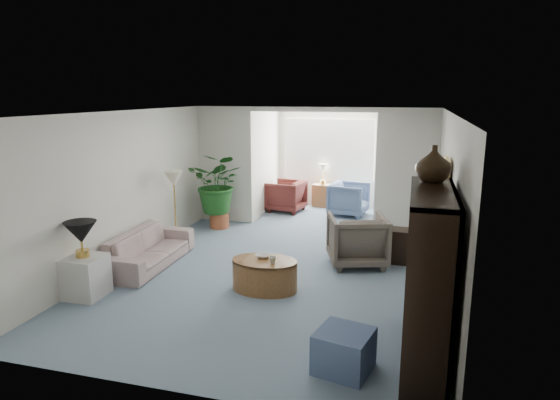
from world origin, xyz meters
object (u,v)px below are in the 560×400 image
(side_table_dark, at_px, (401,246))
(plant_pot, at_px, (219,220))
(coffee_table, at_px, (265,275))
(framed_picture, at_px, (448,177))
(coffee_cup, at_px, (273,260))
(coffee_bowl, at_px, (263,256))
(wingback_chair, at_px, (357,240))
(table_lamp, at_px, (81,232))
(sunroom_chair_blue, at_px, (349,199))
(sunroom_chair_maroon, at_px, (286,196))
(floor_lamp, at_px, (174,179))
(ottoman, at_px, (344,351))
(sofa, at_px, (149,248))
(entertainment_cabinet, at_px, (428,278))
(cabinet_urn, at_px, (434,164))
(end_table, at_px, (85,276))
(sunroom_table, at_px, (323,195))

(side_table_dark, height_order, plant_pot, side_table_dark)
(coffee_table, height_order, plant_pot, coffee_table)
(framed_picture, bearing_deg, coffee_cup, -168.94)
(coffee_bowl, relative_size, coffee_cup, 2.01)
(wingback_chair, xyz_separation_m, plant_pot, (-3.05, 1.48, -0.26))
(table_lamp, bearing_deg, framed_picture, 14.34)
(sunroom_chair_blue, relative_size, sunroom_chair_maroon, 1.02)
(coffee_cup, distance_m, side_table_dark, 2.50)
(floor_lamp, relative_size, wingback_chair, 0.39)
(framed_picture, height_order, coffee_bowl, framed_picture)
(coffee_cup, distance_m, ottoman, 2.09)
(framed_picture, distance_m, coffee_cup, 2.59)
(wingback_chair, xyz_separation_m, ottoman, (0.24, -3.18, -0.21))
(sunroom_chair_maroon, bearing_deg, wingback_chair, 40.64)
(sofa, bearing_deg, ottoman, -123.72)
(coffee_cup, bearing_deg, entertainment_cabinet, -31.49)
(coffee_table, distance_m, cabinet_urn, 2.95)
(sofa, bearing_deg, side_table_dark, -73.97)
(coffee_cup, xyz_separation_m, cabinet_urn, (2.02, -0.74, 1.53))
(coffee_table, xyz_separation_m, sunroom_chair_blue, (0.58, 4.69, 0.15))
(floor_lamp, xyz_separation_m, wingback_chair, (3.37, -0.18, -0.83))
(sunroom_chair_blue, bearing_deg, coffee_bowl, -179.59)
(end_table, height_order, coffee_bowl, end_table)
(entertainment_cabinet, bearing_deg, sunroom_chair_blue, 104.80)
(framed_picture, xyz_separation_m, plant_pot, (-4.30, 2.57, -1.54))
(sofa, height_order, coffee_bowl, sofa)
(table_lamp, distance_m, plant_pot, 3.88)
(entertainment_cabinet, height_order, sunroom_table, entertainment_cabinet)
(coffee_bowl, xyz_separation_m, side_table_dark, (1.90, 1.63, -0.19))
(coffee_cup, height_order, entertainment_cabinet, entertainment_cabinet)
(table_lamp, distance_m, coffee_bowl, 2.53)
(coffee_table, height_order, cabinet_urn, cabinet_urn)
(plant_pot, bearing_deg, sofa, -95.64)
(floor_lamp, xyz_separation_m, coffee_cup, (2.38, -1.71, -0.75))
(end_table, height_order, sunroom_chair_maroon, sunroom_chair_maroon)
(sunroom_chair_maroon, bearing_deg, entertainment_cabinet, 35.40)
(wingback_chair, bearing_deg, floor_lamp, -20.67)
(table_lamp, bearing_deg, coffee_table, 20.45)
(coffee_table, relative_size, plant_pot, 2.37)
(wingback_chair, bearing_deg, table_lamp, 15.86)
(coffee_bowl, relative_size, sunroom_chair_blue, 0.25)
(wingback_chair, height_order, plant_pot, wingback_chair)
(coffee_cup, height_order, wingback_chair, wingback_chair)
(sofa, relative_size, ottoman, 3.67)
(floor_lamp, height_order, coffee_table, floor_lamp)
(wingback_chair, distance_m, sunroom_table, 4.22)
(coffee_bowl, bearing_deg, cabinet_urn, -22.90)
(sofa, height_order, entertainment_cabinet, entertainment_cabinet)
(sofa, xyz_separation_m, sunroom_chair_maroon, (1.22, 4.21, 0.09))
(framed_picture, relative_size, ottoman, 0.95)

